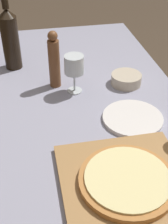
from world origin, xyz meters
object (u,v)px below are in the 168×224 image
Objects in this scene: wine_bottle at (10,38)px; small_bowl at (126,79)px; wine_glass at (74,66)px; pepper_mill at (54,61)px; pizza at (127,180)px.

wine_bottle reaches higher than small_bowl.
small_bowl is at bearing 3.89° from wine_glass.
wine_glass is at bearing -176.11° from small_bowl.
small_bowl is (0.29, -0.05, -0.09)m from pepper_mill.
pepper_mill is 1.51× the size of wine_glass.
pepper_mill is 0.31m from small_bowl.
pepper_mill reaches higher than pizza.
wine_glass reaches higher than small_bowl.
pizza is at bearing -77.47° from pepper_mill.
wine_bottle is at bearing 110.87° from pizza.
pizza is at bearing -69.13° from wine_bottle.
wine_bottle is 1.41× the size of pepper_mill.
small_bowl reaches higher than pizza.
wine_bottle is at bearing 130.30° from pepper_mill.
wine_glass is 1.25× the size of small_bowl.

